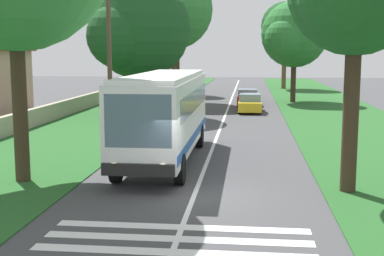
# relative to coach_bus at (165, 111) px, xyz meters

# --- Properties ---
(ground) EXTENTS (160.00, 160.00, 0.00)m
(ground) POSITION_rel_coach_bus_xyz_m (-5.42, -1.80, -2.15)
(ground) COLOR #424244
(grass_verge_left) EXTENTS (120.00, 8.00, 0.04)m
(grass_verge_left) POSITION_rel_coach_bus_xyz_m (9.58, 6.40, -2.13)
(grass_verge_left) COLOR #235623
(grass_verge_left) RESTS_ON ground
(grass_verge_right) EXTENTS (120.00, 8.00, 0.04)m
(grass_verge_right) POSITION_rel_coach_bus_xyz_m (9.58, -10.00, -2.13)
(grass_verge_right) COLOR #235623
(grass_verge_right) RESTS_ON ground
(centre_line) EXTENTS (110.00, 0.16, 0.01)m
(centre_line) POSITION_rel_coach_bus_xyz_m (9.58, -1.80, -2.14)
(centre_line) COLOR silver
(centre_line) RESTS_ON ground
(coach_bus) EXTENTS (11.16, 2.62, 3.73)m
(coach_bus) POSITION_rel_coach_bus_xyz_m (0.00, 0.00, 0.00)
(coach_bus) COLOR white
(coach_bus) RESTS_ON ground
(trailing_car_0) EXTENTS (4.30, 1.78, 1.43)m
(trailing_car_0) POSITION_rel_coach_bus_xyz_m (18.98, -3.60, -1.48)
(trailing_car_0) COLOR gold
(trailing_car_0) RESTS_ON ground
(trailing_car_1) EXTENTS (4.30, 1.78, 1.43)m
(trailing_car_1) POSITION_rel_coach_bus_xyz_m (24.01, -3.39, -1.48)
(trailing_car_1) COLOR #B21E1E
(trailing_car_1) RESTS_ON ground
(roadside_tree_left_1) EXTENTS (8.24, 7.18, 9.80)m
(roadside_tree_left_1) POSITION_rel_coach_bus_xyz_m (15.49, 4.44, 3.94)
(roadside_tree_left_1) COLOR #4C3826
(roadside_tree_left_1) RESTS_ON grass_verge_left
(roadside_tree_left_2) EXTENTS (8.77, 7.00, 11.77)m
(roadside_tree_left_2) POSITION_rel_coach_bus_xyz_m (25.30, 3.46, 5.94)
(roadside_tree_left_2) COLOR #4C3826
(roadside_tree_left_2) RESTS_ON grass_verge_left
(roadside_tree_left_3) EXTENTS (5.62, 4.50, 9.65)m
(roadside_tree_left_3) POSITION_rel_coach_bus_xyz_m (35.14, 4.41, 5.14)
(roadside_tree_left_3) COLOR #3D2D1E
(roadside_tree_left_3) RESTS_ON grass_verge_left
(roadside_tree_right_1) EXTENTS (7.30, 6.00, 9.16)m
(roadside_tree_right_1) POSITION_rel_coach_bus_xyz_m (27.29, -7.39, 3.87)
(roadside_tree_right_1) COLOR #3D2D1E
(roadside_tree_right_1) RESTS_ON grass_verge_right
(roadside_tree_right_2) EXTENTS (6.91, 5.87, 10.69)m
(roadside_tree_right_2) POSITION_rel_coach_bus_xyz_m (45.12, -7.65, 5.48)
(roadside_tree_right_2) COLOR brown
(roadside_tree_right_2) RESTS_ON grass_verge_right
(utility_pole) EXTENTS (0.24, 1.40, 8.77)m
(utility_pole) POSITION_rel_coach_bus_xyz_m (5.05, 3.72, 2.43)
(utility_pole) COLOR #473828
(utility_pole) RESTS_ON grass_verge_left
(roadside_wall) EXTENTS (70.00, 0.40, 1.10)m
(roadside_wall) POSITION_rel_coach_bus_xyz_m (14.58, 9.80, -1.55)
(roadside_wall) COLOR #9E937F
(roadside_wall) RESTS_ON grass_verge_left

